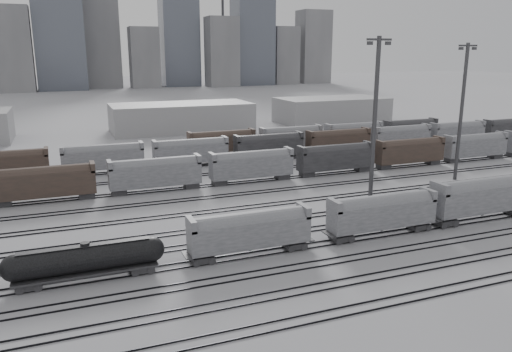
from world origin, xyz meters
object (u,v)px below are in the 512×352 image
object	(u,v)px
light_mast_c	(375,120)
hopper_car_b	(382,211)
hopper_car_a	(250,230)
hopper_car_c	(484,195)
tank_car_b	(86,260)

from	to	relation	value
light_mast_c	hopper_car_b	bearing A→B (deg)	-117.08
hopper_car_a	hopper_car_b	world-z (taller)	hopper_car_b
hopper_car_b	hopper_car_c	size ratio (longest dim) A/B	0.90
hopper_car_a	light_mast_c	size ratio (longest dim) A/B	0.57
tank_car_b	hopper_car_b	size ratio (longest dim) A/B	1.09
tank_car_b	light_mast_c	xyz separation A→B (m)	(40.65, 10.54, 10.83)
tank_car_b	hopper_car_a	size ratio (longest dim) A/B	1.12
hopper_car_b	light_mast_c	size ratio (longest dim) A/B	0.59
hopper_car_a	hopper_car_b	size ratio (longest dim) A/B	0.97
tank_car_b	hopper_car_b	bearing A→B (deg)	0.00
hopper_car_b	hopper_car_c	xyz separation A→B (m)	(16.43, 0.00, 0.37)
tank_car_b	hopper_car_c	distance (m)	51.71
tank_car_b	light_mast_c	bearing A→B (deg)	14.53
tank_car_b	hopper_car_b	xyz separation A→B (m)	(35.26, 0.00, 0.95)
hopper_car_b	hopper_car_c	bearing A→B (deg)	0.00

